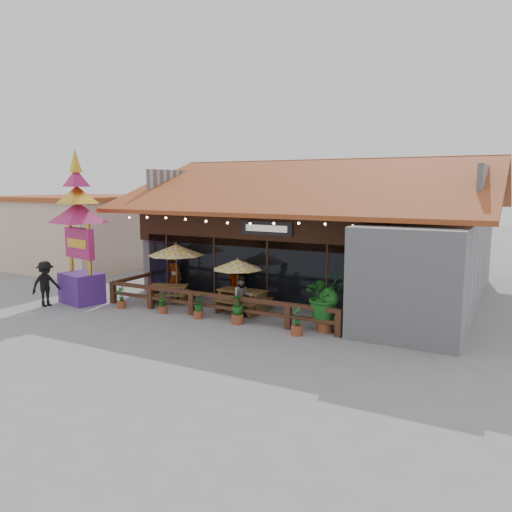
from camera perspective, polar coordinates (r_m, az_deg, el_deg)
The scene contains 19 objects.
ground at distance 18.34m, azimuth 0.04°, elevation -7.33°, with size 100.00×100.00×0.00m, color gray.
restaurant_building at distance 23.77m, azimuth 8.15°, elevation 1.59°, with size 15.50×14.73×6.09m.
patio_railing at distance 19.11m, azimuth -6.32°, elevation -4.84°, with size 10.00×2.60×0.92m.
neighbor_building at distance 31.91m, azimuth -18.98°, elevation 2.78°, with size 8.40×8.40×4.22m.
umbrella_left at distance 21.04m, azimuth -9.13°, elevation 0.67°, with size 2.76×2.76×2.51m.
umbrella_right at distance 19.25m, azimuth -2.12°, elevation -0.98°, with size 2.31×2.31×2.11m.
picnic_table_left at distance 21.18m, azimuth -9.91°, elevation -3.94°, with size 1.94×1.83×0.74m.
picnic_table_right at distance 19.31m, azimuth -1.56°, elevation -4.71°, with size 1.92×1.68×0.88m.
thai_sign_tower at distance 21.67m, azimuth -19.67°, elevation 4.23°, with size 3.02×3.02×6.79m.
tropical_plant at distance 16.85m, azimuth 7.94°, elevation -4.66°, with size 1.98×1.95×2.07m.
diner_a at distance 21.91m, azimuth -9.28°, elevation -2.36°, with size 0.68×0.45×1.87m, color #391E12.
diner_b at distance 18.42m, azimuth -1.54°, elevation -4.72°, with size 0.77×0.60×1.58m, color #391E12.
diner_c at distance 20.13m, azimuth -2.34°, elevation -3.50°, with size 0.97×0.40×1.66m, color #391E12.
pedestrian at distance 21.90m, azimuth -22.91°, elevation -2.94°, with size 1.19×0.69×1.85m, color black.
planter_a at distance 20.68m, azimuth -15.14°, elevation -4.78°, with size 0.36×0.36×0.87m.
planter_b at distance 19.52m, azimuth -10.60°, elevation -5.33°, with size 0.35×0.37×0.86m.
planter_c at distance 18.56m, azimuth -6.63°, elevation -5.62°, with size 0.70×0.69×0.88m.
planter_d at distance 17.75m, azimuth -2.13°, elevation -6.16°, with size 0.56×0.56×1.06m.
planter_e at distance 16.53m, azimuth 4.71°, elevation -7.65°, with size 0.40×0.41×0.96m.
Camera 1 is at (8.35, -15.57, 4.92)m, focal length 35.00 mm.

